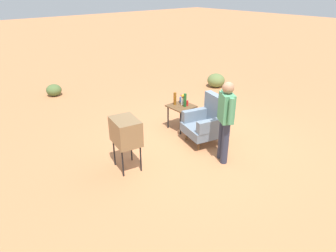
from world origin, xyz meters
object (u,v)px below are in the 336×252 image
object	(u,v)px
tv_on_stand	(126,132)
bottle_tall_amber	(175,99)
side_table	(181,109)
flower_vase	(183,99)
person_standing	(226,118)
soda_can_blue	(181,100)
soda_can_red	(187,103)
bottle_wine_green	(185,100)
armchair	(207,121)

from	to	relation	value
tv_on_stand	bottle_tall_amber	world-z (taller)	tv_on_stand
side_table	flower_vase	size ratio (longest dim) A/B	2.27
person_standing	flower_vase	world-z (taller)	person_standing
soda_can_blue	bottle_tall_amber	size ratio (longest dim) A/B	0.41
soda_can_blue	soda_can_red	distance (m)	0.27
soda_can_red	side_table	bearing A→B (deg)	-127.02
person_standing	bottle_wine_green	size ratio (longest dim) A/B	5.12
soda_can_red	flower_vase	bearing A→B (deg)	-157.43
person_standing	soda_can_blue	bearing A→B (deg)	164.10
bottle_wine_green	flower_vase	world-z (taller)	bottle_wine_green
tv_on_stand	flower_vase	xyz separation A→B (m)	(-0.66, 2.04, -0.03)
soda_can_red	armchair	bearing A→B (deg)	-8.78
tv_on_stand	soda_can_blue	size ratio (longest dim) A/B	8.44
person_standing	soda_can_blue	world-z (taller)	person_standing
side_table	soda_can_red	bearing A→B (deg)	52.98
armchair	bottle_tall_amber	world-z (taller)	armchair
side_table	bottle_tall_amber	xyz separation A→B (m)	(-0.16, -0.07, 0.24)
soda_can_red	flower_vase	distance (m)	0.14
tv_on_stand	flower_vase	bearing A→B (deg)	107.89
armchair	bottle_tall_amber	distance (m)	1.06
side_table	soda_can_red	distance (m)	0.20
tv_on_stand	soda_can_red	bearing A→B (deg)	104.84
bottle_wine_green	armchair	bearing A→B (deg)	-2.89
person_standing	bottle_wine_green	bearing A→B (deg)	165.85
soda_can_blue	person_standing	bearing A→B (deg)	-15.90
soda_can_blue	soda_can_red	size ratio (longest dim) A/B	1.00
bottle_tall_amber	soda_can_red	bearing A→B (deg)	36.47
soda_can_blue	bottle_tall_amber	xyz separation A→B (m)	(0.03, -0.22, 0.09)
person_standing	soda_can_red	bearing A→B (deg)	163.14
armchair	flower_vase	xyz separation A→B (m)	(-0.89, 0.08, 0.25)
flower_vase	bottle_wine_green	bearing A→B (deg)	-17.49
armchair	flower_vase	world-z (taller)	armchair
person_standing	flower_vase	distance (m)	1.71
armchair	tv_on_stand	xyz separation A→B (m)	(-0.24, -1.96, 0.28)
person_standing	bottle_tall_amber	xyz separation A→B (m)	(-1.78, 0.29, -0.19)
tv_on_stand	soda_can_red	world-z (taller)	tv_on_stand
tv_on_stand	soda_can_red	xyz separation A→B (m)	(-0.55, 2.08, -0.12)
person_standing	soda_can_red	size ratio (longest dim) A/B	13.44
bottle_tall_amber	bottle_wine_green	bearing A→B (deg)	20.11
armchair	person_standing	size ratio (longest dim) A/B	0.65
flower_vase	tv_on_stand	bearing A→B (deg)	-72.11
armchair	side_table	bearing A→B (deg)	179.12
person_standing	armchair	bearing A→B (deg)	155.37
tv_on_stand	bottle_wine_green	xyz separation A→B (m)	(-0.53, 2.00, -0.02)
bottle_tall_amber	flower_vase	distance (m)	0.19
armchair	person_standing	xyz separation A→B (m)	(0.75, -0.35, 0.44)
armchair	tv_on_stand	size ratio (longest dim) A/B	1.03
side_table	soda_can_red	xyz separation A→B (m)	(0.08, 0.11, 0.15)
soda_can_red	bottle_wine_green	bearing A→B (deg)	-79.05
bottle_tall_amber	flower_vase	bearing A→B (deg)	45.02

